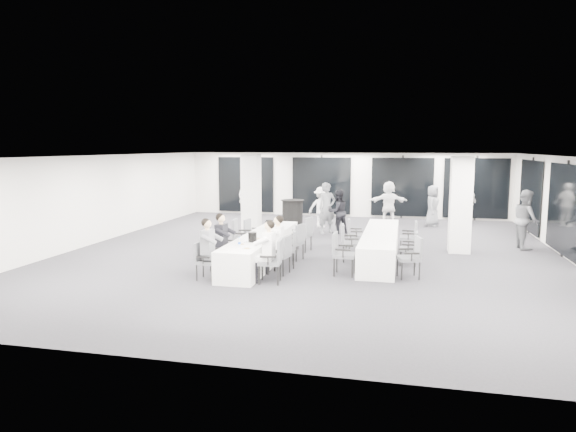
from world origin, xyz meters
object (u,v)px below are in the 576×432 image
chair_side_right_near (412,255)px  ice_bucket_near (252,237)px  standing_guest_b (338,209)px  chair_main_left_near (204,258)px  standing_guest_g (246,192)px  standing_guest_e (433,203)px  chair_side_left_near (341,251)px  chair_side_right_mid (411,246)px  ice_bucket_far (269,225)px  chair_main_right_mid (289,246)px  cocktail_table (292,216)px  banquet_table_side (380,245)px  standing_guest_c (321,205)px  chair_main_left_far (251,232)px  chair_main_left_fourth (240,235)px  chair_side_right_far (411,235)px  chair_main_left_second (218,250)px  standing_guest_f (389,199)px  chair_main_right_far (304,232)px  chair_main_right_near (274,258)px  standing_guest_d (468,200)px  chair_main_right_second (282,252)px  chair_side_left_far (353,233)px  chair_main_right_fourth (296,240)px  standing_guest_a (327,205)px  banquet_table_main (262,248)px  chair_main_left_mid (229,245)px  chair_side_left_mid (348,240)px

chair_side_right_near → ice_bucket_near: bearing=79.0°
standing_guest_b → chair_main_left_near: bearing=37.7°
chair_side_right_near → standing_guest_g: bearing=21.6°
standing_guest_e → chair_side_left_near: bearing=177.6°
chair_side_right_mid → ice_bucket_far: size_ratio=3.64×
chair_main_right_mid → chair_side_left_near: chair_side_left_near is taller
chair_side_left_near → cocktail_table: bearing=-155.8°
chair_main_left_near → ice_bucket_near: 1.35m
banquet_table_side → standing_guest_b: standing_guest_b is taller
chair_main_left_near → ice_bucket_far: bearing=167.1°
standing_guest_c → banquet_table_side: bearing=123.6°
chair_side_right_near → ice_bucket_near: 3.85m
chair_main_left_far → standing_guest_b: standing_guest_b is taller
chair_main_left_fourth → chair_side_right_far: bearing=99.5°
standing_guest_b → standing_guest_g: (-4.58, 3.75, 0.19)m
chair_side_right_mid → standing_guest_g: standing_guest_g is taller
cocktail_table → chair_main_left_fourth: (-0.60, -4.22, -0.00)m
chair_main_left_second → standing_guest_f: 9.86m
chair_main_right_far → standing_guest_e: standing_guest_e is taller
chair_main_left_second → chair_main_right_near: chair_main_right_near is taller
chair_side_right_mid → standing_guest_d: standing_guest_d is taller
standing_guest_g → ice_bucket_far: (3.13, -7.76, -0.20)m
chair_main_left_second → banquet_table_side: bearing=127.0°
standing_guest_b → chair_side_left_near: bearing=63.3°
chair_main_left_second → chair_main_left_near: bearing=7.5°
chair_main_right_second → chair_main_left_near: bearing=127.4°
chair_main_left_far → chair_side_left_near: size_ratio=0.87×
chair_side_left_far → cocktail_table: bearing=-146.2°
chair_main_left_far → ice_bucket_far: 1.15m
cocktail_table → standing_guest_e: size_ratio=0.65×
standing_guest_e → banquet_table_side: bearing=179.5°
chair_main_right_second → chair_main_left_far: bearing=39.6°
chair_main_right_far → ice_bucket_far: 1.16m
chair_side_left_far → chair_main_left_fourth: bearing=-73.0°
cocktail_table → chair_main_right_fourth: 4.64m
standing_guest_a → standing_guest_e: size_ratio=1.14×
chair_main_left_second → ice_bucket_near: (0.90, 0.01, 0.35)m
chair_side_right_near → banquet_table_main: bearing=63.3°
chair_main_right_fourth → chair_side_right_far: (3.06, 1.62, -0.03)m
chair_main_right_fourth → chair_side_left_near: size_ratio=0.97×
standing_guest_e → chair_main_left_mid: bearing=158.6°
chair_main_left_fourth → standing_guest_d: standing_guest_d is taller
standing_guest_c → standing_guest_d: standing_guest_d is taller
chair_main_left_mid → chair_side_left_mid: size_ratio=0.87×
chair_main_right_near → standing_guest_c: bearing=-3.9°
chair_main_left_far → chair_main_left_near: bearing=8.0°
chair_main_right_second → chair_main_right_mid: bearing=10.0°
chair_main_left_far → chair_side_left_mid: size_ratio=0.89×
chair_main_left_near → chair_side_left_mid: (3.06, 2.69, 0.07)m
banquet_table_side → chair_side_left_mid: (-0.84, -0.46, 0.19)m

